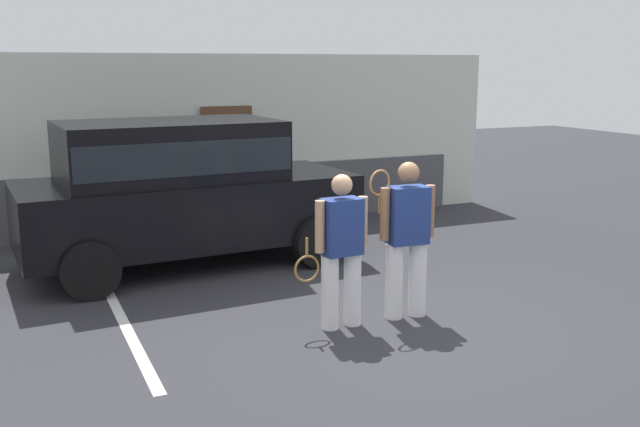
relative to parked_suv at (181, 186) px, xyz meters
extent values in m
plane|color=#2D2D33|center=(1.52, -3.31, -1.15)|extent=(40.00, 40.00, 0.00)
cube|color=silver|center=(-1.16, -1.81, -1.14)|extent=(0.12, 4.40, 0.01)
cube|color=silver|center=(1.52, 2.44, 0.35)|extent=(10.17, 0.30, 2.98)
cube|color=#4C4C51|center=(1.52, 2.24, -0.62)|extent=(8.54, 0.10, 1.04)
cube|color=brown|center=(1.35, 2.22, -0.10)|extent=(0.90, 0.06, 2.10)
cube|color=black|center=(0.11, 0.01, -0.35)|extent=(4.71, 2.17, 0.90)
cube|color=black|center=(-0.14, -0.01, 0.50)|extent=(3.00, 1.93, 0.80)
cube|color=black|center=(-0.14, -0.01, 0.48)|extent=(2.94, 1.95, 0.44)
cylinder|color=black|center=(1.60, 1.05, -0.79)|extent=(0.73, 0.30, 0.72)
cylinder|color=black|center=(1.71, -0.85, -0.79)|extent=(0.73, 0.30, 0.72)
cylinder|color=black|center=(-1.50, 0.86, -0.79)|extent=(0.73, 0.30, 0.72)
cylinder|color=black|center=(-1.38, -1.04, -0.79)|extent=(0.73, 0.30, 0.72)
cylinder|color=white|center=(1.13, -3.11, -0.74)|extent=(0.19, 0.19, 0.81)
cylinder|color=white|center=(0.85, -3.13, -0.74)|extent=(0.19, 0.19, 0.81)
cube|color=navy|center=(0.99, -3.12, -0.03)|extent=(0.43, 0.28, 0.61)
sphere|color=tan|center=(0.99, -3.12, 0.42)|extent=(0.22, 0.22, 0.22)
cylinder|color=tan|center=(1.25, -3.11, 0.00)|extent=(0.10, 0.10, 0.55)
cylinder|color=tan|center=(0.73, -3.13, 0.00)|extent=(0.10, 0.10, 0.55)
torus|color=olive|center=(0.60, -3.09, -0.45)|extent=(0.37, 0.04, 0.37)
cylinder|color=olive|center=(0.60, -3.09, -0.22)|extent=(0.03, 0.03, 0.20)
cylinder|color=white|center=(1.94, -3.13, -0.72)|extent=(0.20, 0.20, 0.86)
cylinder|color=white|center=(1.65, -3.11, -0.72)|extent=(0.20, 0.20, 0.86)
cube|color=navy|center=(1.79, -3.12, 0.03)|extent=(0.46, 0.31, 0.64)
sphere|color=#8C6647|center=(1.79, -3.12, 0.50)|extent=(0.24, 0.24, 0.24)
cylinder|color=#8C6647|center=(2.07, -3.14, 0.06)|extent=(0.11, 0.11, 0.58)
cylinder|color=#8C6647|center=(1.52, -3.10, 0.06)|extent=(0.11, 0.11, 0.58)
torus|color=olive|center=(1.48, -3.05, 0.40)|extent=(0.29, 0.09, 0.29)
cylinder|color=olive|center=(1.48, -3.05, 0.16)|extent=(0.03, 0.03, 0.20)
cylinder|color=#9E5638|center=(3.42, 1.63, -1.05)|extent=(0.33, 0.33, 0.20)
sphere|color=#387F33|center=(3.42, 1.63, -0.73)|extent=(0.51, 0.51, 0.51)
camera|label=1|loc=(-2.24, -9.83, 1.65)|focal=40.42mm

